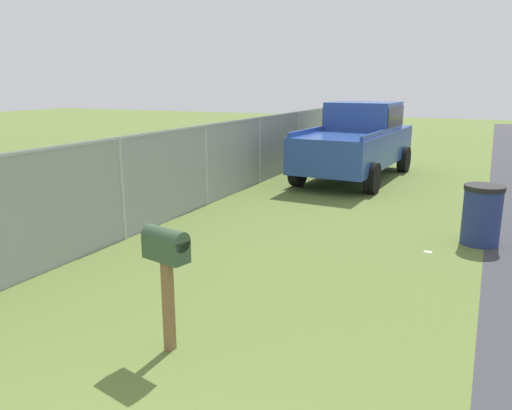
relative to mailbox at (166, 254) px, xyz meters
The scene contains 5 objects.
mailbox is the anchor object (origin of this frame).
pickup_truck 10.16m from the mailbox, ahead, with size 5.34×2.44×2.09m.
trash_bin 5.74m from the mailbox, 28.21° to the right, with size 0.64×0.64×0.99m.
fence_section 7.42m from the mailbox, 22.37° to the left, with size 19.36×0.07×1.76m.
litter_wrapper_near_hydrant 4.79m from the mailbox, 25.13° to the right, with size 0.12×0.08×0.01m, color silver.
Camera 1 is at (-0.69, -1.64, 2.61)m, focal length 35.12 mm.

